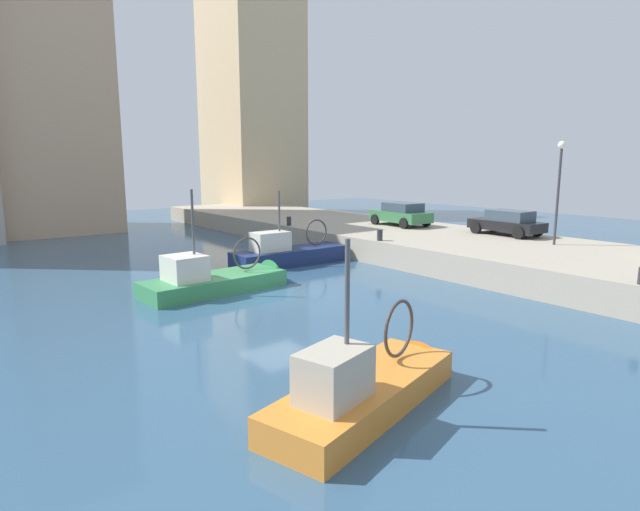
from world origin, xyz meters
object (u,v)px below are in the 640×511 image
mooring_bollard_mid (380,235)px  quay_streetlamp (559,176)px  fishing_boat_green (222,287)px  fishing_boat_navy (294,261)px  fishing_boat_orange (372,397)px  parked_car_green (401,214)px  parked_car_black (507,222)px  mooring_bollard_north (289,221)px

mooring_bollard_mid → quay_streetlamp: size_ratio=0.11×
fishing_boat_green → fishing_boat_navy: (5.46, 2.75, 0.01)m
fishing_boat_green → quay_streetlamp: (14.41, -6.01, 4.32)m
fishing_boat_green → fishing_boat_orange: (-2.17, -11.01, 0.01)m
fishing_boat_green → parked_car_green: (14.21, 3.75, 1.79)m
fishing_boat_navy → mooring_bollard_mid: 4.50m
mooring_bollard_mid → fishing_boat_green: bearing=-180.0°
parked_car_green → mooring_bollard_mid: size_ratio=7.19×
parked_car_black → mooring_bollard_mid: (-6.81, 2.73, -0.41)m
fishing_boat_navy → parked_car_black: 11.64m
fishing_boat_navy → quay_streetlamp: size_ratio=1.41×
fishing_boat_navy → mooring_bollard_north: fishing_boat_navy is taller
mooring_bollard_mid → fishing_boat_navy: bearing=140.2°
fishing_boat_orange → mooring_bollard_north: (10.93, 19.01, 1.33)m
parked_car_black → parked_car_green: size_ratio=1.01×
fishing_boat_navy → quay_streetlamp: quay_streetlamp is taller
fishing_boat_green → mooring_bollard_north: 11.94m
mooring_bollard_north → fishing_boat_navy: bearing=-122.2°
fishing_boat_navy → fishing_boat_green: bearing=-153.2°
parked_car_green → mooring_bollard_north: parked_car_green is taller
fishing_boat_navy → quay_streetlamp: 13.25m
quay_streetlamp → parked_car_black: bearing=70.5°
mooring_bollard_mid → mooring_bollard_north: (0.00, 8.00, 0.00)m
fishing_boat_green → mooring_bollard_mid: fishing_boat_green is taller
fishing_boat_navy → parked_car_black: (10.11, -5.48, 1.74)m
parked_car_green → quay_streetlamp: size_ratio=0.82×
quay_streetlamp → fishing_boat_orange: bearing=-163.2°
parked_car_black → quay_streetlamp: 4.32m
fishing_boat_green → fishing_boat_navy: fishing_boat_green is taller
fishing_boat_green → mooring_bollard_mid: (8.76, 0.00, 1.34)m
mooring_bollard_north → quay_streetlamp: bearing=-68.0°
fishing_boat_green → quay_streetlamp: bearing=-22.6°
fishing_boat_green → parked_car_green: 14.81m
fishing_boat_navy → parked_car_black: bearing=-28.5°
parked_car_black → fishing_boat_green: bearing=170.1°
mooring_bollard_mid → mooring_bollard_north: bearing=90.0°
fishing_boat_orange → fishing_boat_green: bearing=78.9°
fishing_boat_green → mooring_bollard_mid: bearing=0.0°
fishing_boat_navy → fishing_boat_orange: bearing=-119.0°
mooring_bollard_mid → mooring_bollard_north: same height
fishing_boat_orange → mooring_bollard_mid: 15.57m
parked_car_green → mooring_bollard_mid: bearing=-145.5°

